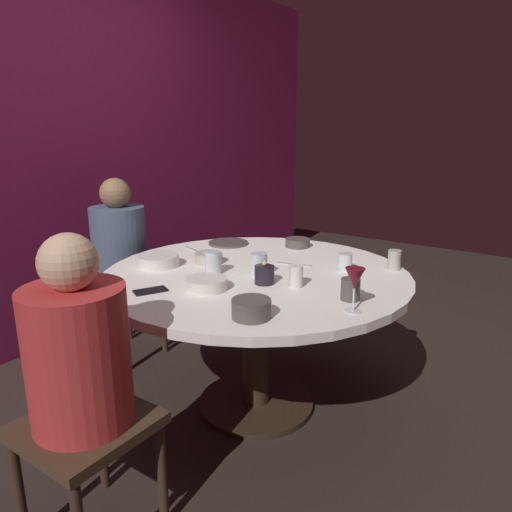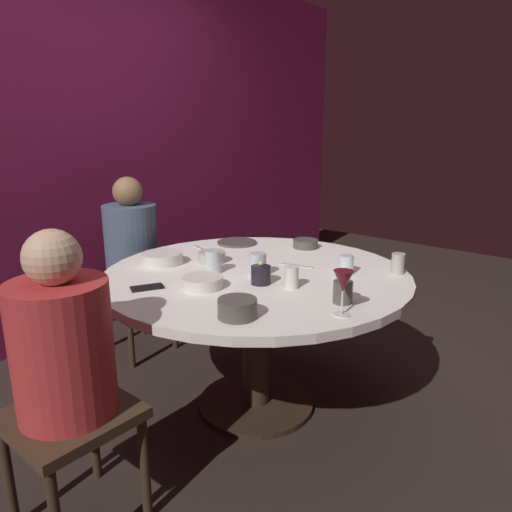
{
  "view_description": "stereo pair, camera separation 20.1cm",
  "coord_description": "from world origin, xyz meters",
  "px_view_note": "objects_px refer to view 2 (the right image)",
  "views": [
    {
      "loc": [
        -1.83,
        -1.27,
        1.43
      ],
      "look_at": [
        0.0,
        0.0,
        0.82
      ],
      "focal_mm": 33.52,
      "sensor_mm": 36.0,
      "label": 1
    },
    {
      "loc": [
        -1.71,
        -1.43,
        1.43
      ],
      "look_at": [
        0.0,
        0.0,
        0.82
      ],
      "focal_mm": 33.52,
      "sensor_mm": 36.0,
      "label": 2
    }
  ],
  "objects_px": {
    "bowl_small_white": "(237,308)",
    "cup_by_right_diner": "(258,264)",
    "cup_near_candle": "(343,292)",
    "cup_beside_wine": "(213,262)",
    "seated_diner_left": "(63,352)",
    "cell_phone": "(147,288)",
    "seated_diner_back": "(132,246)",
    "bowl_salad_center": "(202,282)",
    "bowl_serving_large": "(305,244)",
    "candle_holder": "(261,275)",
    "dinner_plate": "(237,243)",
    "cup_by_left_diner": "(398,263)",
    "cup_far_edge": "(291,277)",
    "bowl_rice_portion": "(162,258)",
    "dining_table": "(256,297)",
    "cup_center_front": "(346,264)",
    "bowl_sauce_side": "(212,257)",
    "wine_glass": "(343,283)"
  },
  "relations": [
    {
      "from": "bowl_rice_portion",
      "to": "cup_beside_wine",
      "type": "relative_size",
      "value": 1.9
    },
    {
      "from": "seated_diner_back",
      "to": "bowl_rice_portion",
      "type": "height_order",
      "value": "seated_diner_back"
    },
    {
      "from": "cup_center_front",
      "to": "bowl_small_white",
      "type": "bearing_deg",
      "value": 177.19
    },
    {
      "from": "candle_holder",
      "to": "cup_center_front",
      "type": "xyz_separation_m",
      "value": [
        0.38,
        -0.22,
        0.0
      ]
    },
    {
      "from": "bowl_rice_portion",
      "to": "cup_far_edge",
      "type": "xyz_separation_m",
      "value": [
        0.12,
        -0.74,
        0.02
      ]
    },
    {
      "from": "cell_phone",
      "to": "bowl_small_white",
      "type": "distance_m",
      "value": 0.52
    },
    {
      "from": "cup_center_front",
      "to": "cell_phone",
      "type": "bearing_deg",
      "value": 143.51
    },
    {
      "from": "dinner_plate",
      "to": "cup_near_candle",
      "type": "relative_size",
      "value": 2.61
    },
    {
      "from": "cup_near_candle",
      "to": "bowl_salad_center",
      "type": "bearing_deg",
      "value": 112.41
    },
    {
      "from": "bowl_salad_center",
      "to": "cup_by_left_diner",
      "type": "distance_m",
      "value": 0.94
    },
    {
      "from": "wine_glass",
      "to": "cup_beside_wine",
      "type": "bearing_deg",
      "value": 84.4
    },
    {
      "from": "cup_far_edge",
      "to": "cup_center_front",
      "type": "bearing_deg",
      "value": -12.66
    },
    {
      "from": "cup_far_edge",
      "to": "cup_near_candle",
      "type": "bearing_deg",
      "value": -93.17
    },
    {
      "from": "cup_by_left_diner",
      "to": "bowl_sauce_side",
      "type": "bearing_deg",
      "value": 117.85
    },
    {
      "from": "candle_holder",
      "to": "dinner_plate",
      "type": "xyz_separation_m",
      "value": [
        0.49,
        0.59,
        -0.03
      ]
    },
    {
      "from": "bowl_serving_large",
      "to": "cup_by_right_diner",
      "type": "bearing_deg",
      "value": -167.66
    },
    {
      "from": "dining_table",
      "to": "seated_diner_left",
      "type": "height_order",
      "value": "seated_diner_left"
    },
    {
      "from": "dinner_plate",
      "to": "cup_by_right_diner",
      "type": "distance_m",
      "value": 0.65
    },
    {
      "from": "cup_far_edge",
      "to": "bowl_small_white",
      "type": "bearing_deg",
      "value": -174.15
    },
    {
      "from": "bowl_serving_large",
      "to": "cup_center_front",
      "type": "distance_m",
      "value": 0.52
    },
    {
      "from": "cell_phone",
      "to": "cup_far_edge",
      "type": "relative_size",
      "value": 1.43
    },
    {
      "from": "bowl_salad_center",
      "to": "wine_glass",
      "type": "bearing_deg",
      "value": -79.65
    },
    {
      "from": "bowl_rice_portion",
      "to": "cup_beside_wine",
      "type": "height_order",
      "value": "cup_beside_wine"
    },
    {
      "from": "cup_near_candle",
      "to": "cup_by_left_diner",
      "type": "distance_m",
      "value": 0.52
    },
    {
      "from": "bowl_serving_large",
      "to": "bowl_salad_center",
      "type": "distance_m",
      "value": 0.88
    },
    {
      "from": "bowl_rice_portion",
      "to": "bowl_sauce_side",
      "type": "bearing_deg",
      "value": -43.57
    },
    {
      "from": "cup_center_front",
      "to": "cup_near_candle",
      "type": "bearing_deg",
      "value": -152.38
    },
    {
      "from": "candle_holder",
      "to": "seated_diner_back",
      "type": "bearing_deg",
      "value": 83.83
    },
    {
      "from": "seated_diner_left",
      "to": "cell_phone",
      "type": "distance_m",
      "value": 0.55
    },
    {
      "from": "bowl_small_white",
      "to": "cup_near_candle",
      "type": "height_order",
      "value": "cup_near_candle"
    },
    {
      "from": "dinner_plate",
      "to": "cup_far_edge",
      "type": "height_order",
      "value": "cup_far_edge"
    },
    {
      "from": "seated_diner_back",
      "to": "seated_diner_left",
      "type": "bearing_deg",
      "value": -44.85
    },
    {
      "from": "cup_by_right_diner",
      "to": "dining_table",
      "type": "bearing_deg",
      "value": 48.92
    },
    {
      "from": "wine_glass",
      "to": "cup_beside_wine",
      "type": "relative_size",
      "value": 1.61
    },
    {
      "from": "seated_diner_left",
      "to": "bowl_serving_large",
      "type": "bearing_deg",
      "value": 3.09
    },
    {
      "from": "dining_table",
      "to": "cup_far_edge",
      "type": "distance_m",
      "value": 0.34
    },
    {
      "from": "seated_diner_left",
      "to": "cup_near_candle",
      "type": "xyz_separation_m",
      "value": [
        0.91,
        -0.54,
        0.09
      ]
    },
    {
      "from": "candle_holder",
      "to": "cell_phone",
      "type": "relative_size",
      "value": 0.74
    },
    {
      "from": "dining_table",
      "to": "cup_by_right_diner",
      "type": "distance_m",
      "value": 0.2
    },
    {
      "from": "cup_by_left_diner",
      "to": "cup_beside_wine",
      "type": "bearing_deg",
      "value": 129.31
    },
    {
      "from": "seated_diner_left",
      "to": "bowl_salad_center",
      "type": "height_order",
      "value": "seated_diner_left"
    },
    {
      "from": "seated_diner_back",
      "to": "bowl_salad_center",
      "type": "distance_m",
      "value": 1.04
    },
    {
      "from": "seated_diner_back",
      "to": "cup_far_edge",
      "type": "height_order",
      "value": "seated_diner_back"
    },
    {
      "from": "cell_phone",
      "to": "bowl_salad_center",
      "type": "bearing_deg",
      "value": 68.8
    },
    {
      "from": "bowl_small_white",
      "to": "cup_far_edge",
      "type": "xyz_separation_m",
      "value": [
        0.4,
        0.04,
        0.01
      ]
    },
    {
      "from": "cup_by_right_diner",
      "to": "cup_by_left_diner",
      "type": "bearing_deg",
      "value": -46.92
    },
    {
      "from": "candle_holder",
      "to": "bowl_serving_large",
      "type": "height_order",
      "value": "candle_holder"
    },
    {
      "from": "cup_near_candle",
      "to": "cup_beside_wine",
      "type": "height_order",
      "value": "cup_beside_wine"
    },
    {
      "from": "seated_diner_back",
      "to": "cup_beside_wine",
      "type": "distance_m",
      "value": 0.88
    },
    {
      "from": "bowl_small_white",
      "to": "cup_by_right_diner",
      "type": "height_order",
      "value": "cup_by_right_diner"
    }
  ]
}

